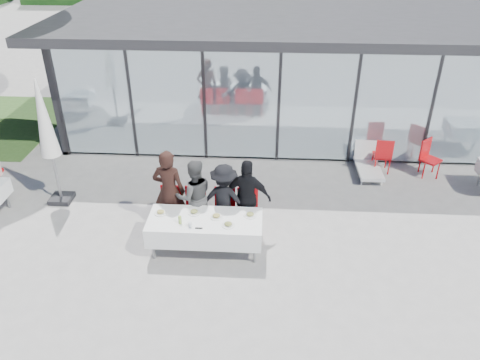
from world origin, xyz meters
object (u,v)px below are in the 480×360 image
object	(u,v)px
diner_b	(194,196)
diner_d	(247,197)
diner_a	(169,191)
diner_chair_b	(195,206)
plate_c	(216,216)
spare_chair_a	(428,156)
plate_extra	(228,224)
diner_c	(224,199)
lounger	(368,163)
diner_chair_d	(247,208)
plate_a	(161,212)
folded_eyeglasses	(199,228)
plate_d	(250,215)
spare_chair_b	(383,154)
market_umbrella	(45,126)
diner_chair_c	(225,207)
dining_table	(205,228)
diner_chair_a	(171,206)
juice_bottle	(180,220)
plate_b	(194,212)

from	to	relation	value
diner_b	diner_d	distance (m)	1.11
diner_a	diner_chair_b	bearing A→B (deg)	-167.97
plate_c	spare_chair_a	size ratio (longest dim) A/B	0.27
plate_extra	diner_c	bearing A→B (deg)	99.91
diner_a	lounger	distance (m)	5.51
diner_chair_d	plate_a	size ratio (longest dim) A/B	3.76
plate_a	folded_eyeglasses	bearing A→B (deg)	-29.14
plate_d	spare_chair_b	world-z (taller)	spare_chair_b
market_umbrella	diner_b	bearing A→B (deg)	-15.28
diner_chair_c	spare_chair_b	xyz separation A→B (m)	(3.87, 2.73, 0.00)
diner_a	folded_eyeglasses	size ratio (longest dim) A/B	13.38
dining_table	diner_d	distance (m)	1.11
plate_d	plate_c	bearing A→B (deg)	-172.22
diner_a	lounger	bearing A→B (deg)	-142.27
diner_a	folded_eyeglasses	xyz separation A→B (m)	(0.76, -1.02, -0.18)
plate_extra	diner_chair_a	bearing A→B (deg)	144.25
spare_chair_a	spare_chair_b	bearing A→B (deg)	179.15
diner_chair_d	plate_extra	xyz separation A→B (m)	(-0.33, -0.94, 0.24)
diner_a	spare_chair_a	xyz separation A→B (m)	(6.17, 2.76, -0.40)
diner_b	plate_a	size ratio (longest dim) A/B	6.39
plate_a	plate_d	distance (m)	1.79
diner_chair_a	diner_chair_b	xyz separation A→B (m)	(0.53, 0.00, 0.00)
diner_chair_c	plate_d	distance (m)	0.85
plate_d	juice_bottle	size ratio (longest dim) A/B	1.61
lounger	diner_c	bearing A→B (deg)	-141.32
diner_chair_c	plate_b	bearing A→B (deg)	-135.28
diner_a	diner_chair_c	xyz separation A→B (m)	(1.15, 0.05, -0.40)
diner_chair_c	juice_bottle	xyz separation A→B (m)	(-0.78, -0.92, 0.29)
plate_c	market_umbrella	world-z (taller)	market_umbrella
plate_a	spare_chair_b	xyz separation A→B (m)	(5.10, 3.34, -0.24)
spare_chair_b	diner_a	bearing A→B (deg)	-151.07
diner_c	market_umbrella	world-z (taller)	market_umbrella
diner_chair_b	lounger	distance (m)	5.00
diner_chair_a	plate_c	xyz separation A→B (m)	(1.05, -0.68, 0.24)
diner_chair_a	plate_a	bearing A→B (deg)	-97.09
diner_b	diner_a	bearing A→B (deg)	-17.75
diner_chair_a	juice_bottle	bearing A→B (deg)	-68.13
plate_a	plate_d	size ratio (longest dim) A/B	1.00
diner_chair_c	lounger	bearing A→B (deg)	38.18
dining_table	juice_bottle	world-z (taller)	juice_bottle
diner_b	diner_chair_d	bearing A→B (deg)	164.82
diner_chair_b	plate_d	size ratio (longest dim) A/B	3.76
plate_c	plate_a	bearing A→B (deg)	176.57
diner_c	diner_chair_c	bearing A→B (deg)	-80.44
diner_chair_c	juice_bottle	distance (m)	1.25
diner_b	folded_eyeglasses	size ratio (longest dim) A/B	11.84
plate_d	diner_a	bearing A→B (deg)	162.67
diner_chair_a	plate_a	size ratio (longest dim) A/B	3.76
diner_b	plate_extra	bearing A→B (deg)	113.46
diner_d	juice_bottle	world-z (taller)	diner_d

